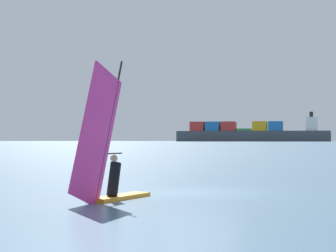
# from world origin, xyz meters

# --- Properties ---
(ground_plane) EXTENTS (4000.00, 4000.00, 0.00)m
(ground_plane) POSITION_xyz_m (0.00, 0.00, 0.00)
(ground_plane) COLOR #476B84
(windsurfer) EXTENTS (1.39, 4.00, 4.29)m
(windsurfer) POSITION_xyz_m (-2.28, -3.43, 1.10)
(windsurfer) COLOR orange
(windsurfer) RESTS_ON ground_plane
(cargo_ship) EXTENTS (168.05, 29.22, 32.43)m
(cargo_ship) POSITION_xyz_m (-37.60, 690.13, 9.44)
(cargo_ship) COLOR #3F444C
(cargo_ship) RESTS_ON ground_plane
(distant_headland) EXTENTS (770.57, 380.87, 32.22)m
(distant_headland) POSITION_xyz_m (13.03, 1433.11, 16.11)
(distant_headland) COLOR #756B56
(distant_headland) RESTS_ON ground_plane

